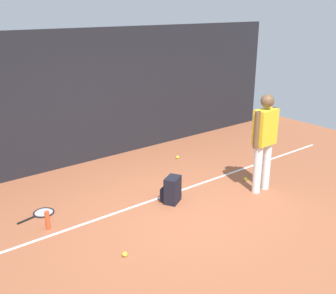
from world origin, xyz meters
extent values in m
plane|color=#9E5638|center=(0.00, 0.00, 0.00)|extent=(12.00, 12.00, 0.00)
cube|color=black|center=(0.00, 3.00, 1.33)|extent=(10.00, 0.10, 2.66)
cube|color=white|center=(0.00, 0.70, 0.00)|extent=(9.00, 0.05, 0.00)
cylinder|color=white|center=(1.50, -0.15, 0.42)|extent=(0.14, 0.14, 0.85)
cylinder|color=white|center=(1.74, -0.14, 0.42)|extent=(0.14, 0.14, 0.85)
cube|color=yellow|center=(1.62, -0.14, 1.15)|extent=(0.40, 0.23, 0.60)
sphere|color=brown|center=(1.62, -0.14, 1.59)|extent=(0.22, 0.22, 0.22)
cylinder|color=brown|center=(1.40, -0.15, 1.14)|extent=(0.09, 0.09, 0.62)
cylinder|color=brown|center=(1.84, -0.14, 1.14)|extent=(0.09, 0.09, 0.62)
cylinder|color=black|center=(-1.98, 1.32, 0.01)|extent=(0.30, 0.09, 0.03)
torus|color=black|center=(-1.68, 1.38, 0.01)|extent=(0.38, 0.38, 0.02)
cylinder|color=#B2B2B2|center=(-1.68, 1.38, 0.01)|extent=(0.33, 0.33, 0.00)
cube|color=black|center=(0.13, 0.45, 0.22)|extent=(0.36, 0.32, 0.44)
cube|color=black|center=(0.06, 0.57, 0.14)|extent=(0.23, 0.18, 0.20)
sphere|color=#CCE033|center=(1.46, 1.94, 0.03)|extent=(0.07, 0.07, 0.07)
sphere|color=#CCE033|center=(-1.31, -0.37, 0.03)|extent=(0.07, 0.07, 0.07)
sphere|color=#CCE033|center=(1.72, 0.29, 0.03)|extent=(0.07, 0.07, 0.07)
cylinder|color=#D84C26|center=(-1.81, 0.90, 0.14)|extent=(0.07, 0.07, 0.28)
camera|label=1|loc=(-3.63, -4.23, 3.06)|focal=43.45mm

